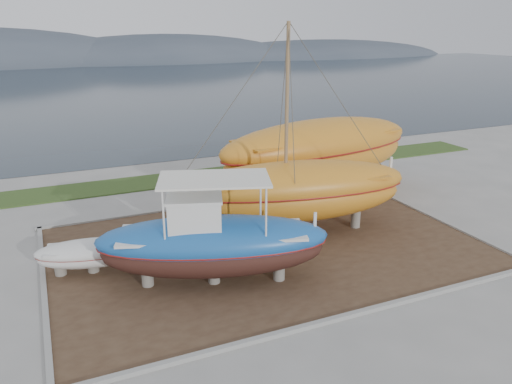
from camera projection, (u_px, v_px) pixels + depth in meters
name	position (u px, v px, depth m)	size (l,w,h in m)	color
ground	(313.00, 289.00, 18.41)	(140.00, 140.00, 0.00)	gray
dirt_patch	(267.00, 247.00, 21.87)	(18.00, 12.00, 0.06)	#422D1E
curb_frame	(267.00, 246.00, 21.86)	(18.60, 12.60, 0.15)	gray
grass_strip	(191.00, 177.00, 31.84)	(44.00, 3.00, 0.08)	#284219
sea	(92.00, 86.00, 79.14)	(260.00, 100.00, 0.04)	#17232E
mountain_ridge	(67.00, 63.00, 126.86)	(200.00, 36.00, 20.00)	#333D49
blue_caique	(213.00, 232.00, 18.16)	(8.54, 2.67, 4.11)	#1A56A2
white_dinghy	(92.00, 257.00, 19.44)	(4.24, 1.59, 1.27)	silver
orange_sailboat	(298.00, 134.00, 21.80)	(10.44, 3.08, 9.37)	#C0761D
orange_bare_hull	(319.00, 158.00, 28.12)	(12.68, 3.80, 4.16)	#C0761D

